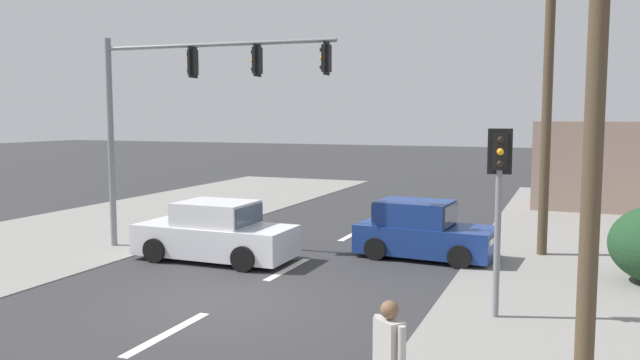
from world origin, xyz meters
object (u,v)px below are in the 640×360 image
at_px(traffic_signal_mast, 183,96).
at_px(sedan_oncoming_near, 215,234).
at_px(utility_pole_midground_right, 549,54).
at_px(pedestrian_at_kerb, 389,359).
at_px(hatchback_crossing_left, 422,232).
at_px(pedestal_signal_right_kerb, 499,191).

distance_m(traffic_signal_mast, sedan_oncoming_near, 3.94).
xyz_separation_m(utility_pole_midground_right, sedan_oncoming_near, (-7.99, -3.84, -4.74)).
bearing_deg(pedestrian_at_kerb, traffic_signal_mast, 136.22).
xyz_separation_m(utility_pole_midground_right, hatchback_crossing_left, (-2.98, -1.54, -4.74)).
height_order(pedestal_signal_right_kerb, hatchback_crossing_left, pedestal_signal_right_kerb).
height_order(pedestal_signal_right_kerb, sedan_oncoming_near, pedestal_signal_right_kerb).
height_order(utility_pole_midground_right, traffic_signal_mast, utility_pole_midground_right).
distance_m(utility_pole_midground_right, traffic_signal_mast, 9.93).
xyz_separation_m(sedan_oncoming_near, hatchback_crossing_left, (5.01, 2.30, -0.00)).
bearing_deg(traffic_signal_mast, utility_pole_midground_right, 19.10).
height_order(traffic_signal_mast, pedestrian_at_kerb, traffic_signal_mast).
xyz_separation_m(pedestal_signal_right_kerb, hatchback_crossing_left, (-2.40, 4.48, -1.71)).
relative_size(sedan_oncoming_near, pedestrian_at_kerb, 2.60).
xyz_separation_m(pedestal_signal_right_kerb, sedan_oncoming_near, (-7.41, 2.18, -1.71)).
bearing_deg(pedestrian_at_kerb, utility_pole_midground_right, 83.34).
bearing_deg(traffic_signal_mast, hatchback_crossing_left, 14.95).
relative_size(traffic_signal_mast, pedestrian_at_kerb, 4.22).
xyz_separation_m(hatchback_crossing_left, pedestrian_at_kerb, (1.70, -9.41, 0.22)).
height_order(utility_pole_midground_right, pedestal_signal_right_kerb, utility_pole_midground_right).
height_order(traffic_signal_mast, sedan_oncoming_near, traffic_signal_mast).
bearing_deg(utility_pole_midground_right, hatchback_crossing_left, -152.73).
bearing_deg(pedestrian_at_kerb, sedan_oncoming_near, 133.34).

